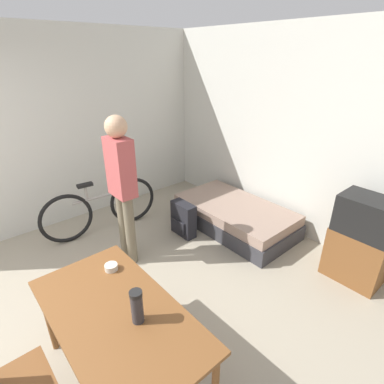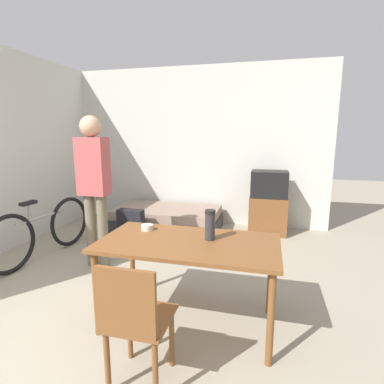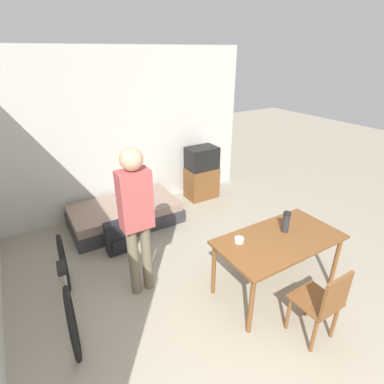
{
  "view_description": "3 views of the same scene",
  "coord_description": "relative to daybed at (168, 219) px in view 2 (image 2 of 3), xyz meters",
  "views": [
    {
      "loc": [
        2.35,
        0.33,
        2.34
      ],
      "look_at": [
        0.14,
        2.23,
        0.98
      ],
      "focal_mm": 28.0,
      "sensor_mm": 36.0,
      "label": 1
    },
    {
      "loc": [
        1.45,
        -1.29,
        1.57
      ],
      "look_at": [
        0.54,
        2.29,
        0.85
      ],
      "focal_mm": 28.0,
      "sensor_mm": 36.0,
      "label": 2
    },
    {
      "loc": [
        -1.42,
        -0.96,
        2.63
      ],
      "look_at": [
        0.36,
        1.97,
        0.99
      ],
      "focal_mm": 28.0,
      "sensor_mm": 36.0,
      "label": 3
    }
  ],
  "objects": [
    {
      "name": "daybed",
      "position": [
        0.0,
        0.0,
        0.0
      ],
      "size": [
        1.73,
        0.95,
        0.36
      ],
      "color": "#333338",
      "rests_on": "ground_plane"
    },
    {
      "name": "wall_back",
      "position": [
        0.14,
        0.58,
        1.17
      ],
      "size": [
        4.92,
        0.06,
        2.7
      ],
      "color": "silver",
      "rests_on": "ground_plane"
    },
    {
      "name": "backpack",
      "position": [
        -0.33,
        -0.7,
        0.06
      ],
      "size": [
        0.38,
        0.19,
        0.48
      ],
      "color": "black",
      "rests_on": "ground_plane"
    },
    {
      "name": "person_standing",
      "position": [
        -0.35,
        -1.55,
        0.87
      ],
      "size": [
        0.34,
        0.24,
        1.77
      ],
      "color": "#6B604C",
      "rests_on": "ground_plane"
    },
    {
      "name": "mate_bowl",
      "position": [
        0.57,
        -2.18,
        0.57
      ],
      "size": [
        0.11,
        0.11,
        0.05
      ],
      "color": "beige",
      "rests_on": "dining_table"
    },
    {
      "name": "tv",
      "position": [
        1.62,
        0.19,
        0.32
      ],
      "size": [
        0.58,
        0.4,
        1.01
      ],
      "color": "brown",
      "rests_on": "ground_plane"
    },
    {
      "name": "bicycle",
      "position": [
        -1.16,
        -1.51,
        0.18
      ],
      "size": [
        0.21,
        1.65,
        0.78
      ],
      "color": "black",
      "rests_on": "ground_plane"
    },
    {
      "name": "thermos_flask",
      "position": [
        1.16,
        -2.29,
        0.68
      ],
      "size": [
        0.09,
        0.09,
        0.25
      ],
      "color": "#2D2D33",
      "rests_on": "dining_table"
    },
    {
      "name": "wooden_chair",
      "position": [
        0.86,
        -3.09,
        0.3
      ],
      "size": [
        0.39,
        0.39,
        0.85
      ],
      "color": "brown",
      "rests_on": "ground_plane"
    },
    {
      "name": "dining_table",
      "position": [
        1.0,
        -2.37,
        0.47
      ],
      "size": [
        1.44,
        0.76,
        0.73
      ],
      "color": "brown",
      "rests_on": "ground_plane"
    }
  ]
}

